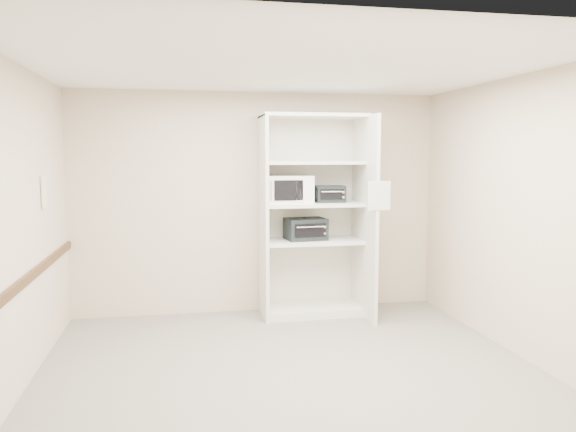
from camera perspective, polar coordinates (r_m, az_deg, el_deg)
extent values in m
cube|color=slate|center=(5.31, 0.13, -15.24)|extent=(4.50, 4.00, 0.01)
cube|color=white|center=(4.99, 0.14, 14.96)|extent=(4.50, 4.00, 0.01)
cube|color=beige|center=(6.94, -3.05, 1.33)|extent=(4.50, 0.02, 2.70)
cube|color=beige|center=(3.06, 7.40, -5.00)|extent=(4.50, 0.02, 2.70)
cube|color=beige|center=(5.05, -25.79, -1.13)|extent=(0.02, 4.00, 2.70)
cube|color=beige|center=(5.84, 22.36, -0.06)|extent=(0.02, 4.00, 2.70)
cube|color=beige|center=(6.64, -2.49, -0.19)|extent=(0.04, 0.60, 2.40)
cube|color=beige|center=(6.78, 7.79, -0.11)|extent=(0.04, 0.90, 2.40)
cube|color=beige|center=(7.05, 1.97, 0.19)|extent=(1.24, 0.02, 2.40)
cube|color=beige|center=(6.99, 2.46, -9.47)|extent=(1.16, 0.56, 0.10)
cube|color=beige|center=(6.81, 2.50, -2.57)|extent=(1.16, 0.56, 0.04)
cube|color=beige|center=(6.76, 2.52, 1.20)|extent=(1.16, 0.56, 0.04)
cube|color=beige|center=(6.73, 2.54, 5.44)|extent=(1.16, 0.56, 0.04)
cube|color=beige|center=(6.75, 2.56, 10.12)|extent=(1.24, 0.60, 0.04)
cube|color=white|center=(6.70, 0.04, 2.74)|extent=(0.55, 0.43, 0.33)
cube|color=black|center=(6.83, 4.30, 2.25)|extent=(0.37, 0.29, 0.20)
cube|color=black|center=(6.79, 1.79, -1.32)|extent=(0.50, 0.40, 0.26)
cube|color=white|center=(6.33, 9.26, 2.05)|extent=(0.25, 0.01, 0.32)
cube|color=#3C2511|center=(5.12, -25.31, -6.13)|extent=(0.04, 3.98, 0.08)
cube|color=white|center=(5.92, -23.53, 2.24)|extent=(0.01, 0.22, 0.31)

